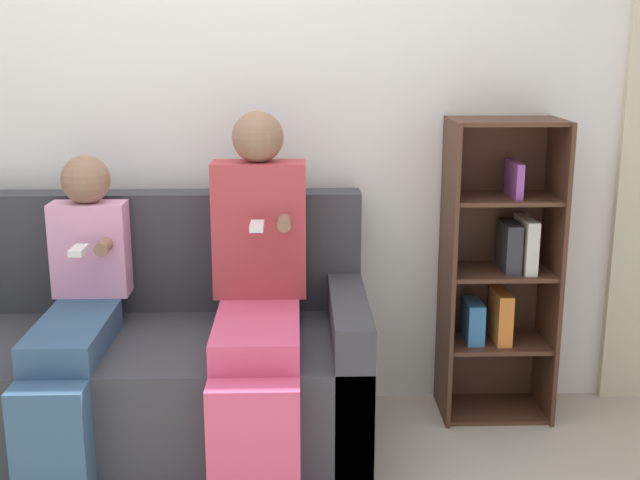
% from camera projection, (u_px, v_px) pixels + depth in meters
% --- Properties ---
extents(back_wall, '(10.00, 0.06, 2.55)m').
position_uv_depth(back_wall, '(206.00, 114.00, 3.36)').
color(back_wall, silver).
rests_on(back_wall, ground_plane).
extents(couch, '(1.86, 0.83, 0.97)m').
position_uv_depth(couch, '(128.00, 370.00, 3.15)').
color(couch, '#38383D').
rests_on(couch, ground_plane).
extents(adult_seated, '(0.36, 0.80, 1.31)m').
position_uv_depth(adult_seated, '(258.00, 290.00, 2.97)').
color(adult_seated, '#DB4C75').
rests_on(adult_seated, ground_plane).
extents(child_seated, '(0.29, 0.81, 1.15)m').
position_uv_depth(child_seated, '(75.00, 316.00, 2.94)').
color(child_seated, '#335170').
rests_on(child_seated, ground_plane).
extents(bookshelf, '(0.46, 0.32, 1.27)m').
position_uv_depth(bookshelf, '(498.00, 270.00, 3.38)').
color(bookshelf, '#4C2D1E').
rests_on(bookshelf, ground_plane).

